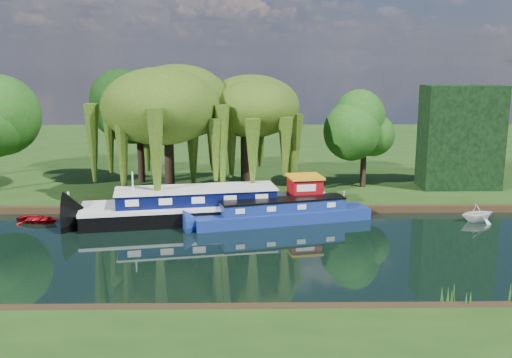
{
  "coord_description": "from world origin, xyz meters",
  "views": [
    {
      "loc": [
        2.41,
        -29.96,
        10.24
      ],
      "look_at": [
        2.91,
        6.04,
        2.8
      ],
      "focal_mm": 40.0,
      "sensor_mm": 36.0,
      "label": 1
    }
  ],
  "objects_px": {
    "dutch_barge": "(213,206)",
    "red_dinghy": "(38,222)",
    "white_cruiser": "(477,221)",
    "narrowboat": "(283,213)"
  },
  "relations": [
    {
      "from": "narrowboat",
      "to": "red_dinghy",
      "type": "bearing_deg",
      "value": 164.34
    },
    {
      "from": "dutch_barge",
      "to": "red_dinghy",
      "type": "bearing_deg",
      "value": 173.12
    },
    {
      "from": "narrowboat",
      "to": "red_dinghy",
      "type": "height_order",
      "value": "narrowboat"
    },
    {
      "from": "dutch_barge",
      "to": "narrowboat",
      "type": "distance_m",
      "value": 4.71
    },
    {
      "from": "dutch_barge",
      "to": "white_cruiser",
      "type": "bearing_deg",
      "value": -12.63
    },
    {
      "from": "red_dinghy",
      "to": "white_cruiser",
      "type": "bearing_deg",
      "value": -74.29
    },
    {
      "from": "dutch_barge",
      "to": "white_cruiser",
      "type": "xyz_separation_m",
      "value": [
        17.34,
        -0.78,
        -0.87
      ]
    },
    {
      "from": "dutch_barge",
      "to": "red_dinghy",
      "type": "distance_m",
      "value": 11.36
    },
    {
      "from": "dutch_barge",
      "to": "narrowboat",
      "type": "relative_size",
      "value": 1.46
    },
    {
      "from": "red_dinghy",
      "to": "white_cruiser",
      "type": "distance_m",
      "value": 28.65
    }
  ]
}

